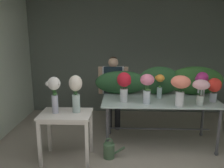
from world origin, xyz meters
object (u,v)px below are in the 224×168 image
at_px(vase_coral_ranunculus, 180,86).
at_px(watering_can, 109,150).
at_px(florist, 113,86).
at_px(vase_magenta_tulips, 202,82).
at_px(side_table_white, 66,120).
at_px(vase_rosy_hydrangea, 147,85).
at_px(vase_blush_dahlias, 201,88).
at_px(vase_crimson_carnations, 124,84).
at_px(display_table_glass, 160,106).
at_px(vase_white_roses_tall, 54,91).
at_px(vase_sunset_snapdragons, 160,84).
at_px(vase_cream_lisianthus_tall, 76,91).
at_px(vase_scarlet_freesia, 214,87).

relative_size(vase_coral_ranunculus, watering_can, 1.42).
bearing_deg(florist, vase_magenta_tulips, -15.99).
relative_size(side_table_white, watering_can, 2.25).
bearing_deg(florist, vase_rosy_hydrangea, -56.58).
relative_size(vase_blush_dahlias, vase_crimson_carnations, 0.82).
distance_m(vase_coral_ranunculus, watering_can, 1.53).
bearing_deg(vase_coral_ranunculus, watering_can, -172.64).
relative_size(display_table_glass, vase_white_roses_tall, 3.54).
bearing_deg(vase_white_roses_tall, vase_sunset_snapdragons, 21.07).
relative_size(vase_magenta_tulips, vase_cream_lisianthus_tall, 0.79).
distance_m(side_table_white, vase_cream_lisianthus_tall, 0.48).
distance_m(side_table_white, vase_scarlet_freesia, 2.50).
relative_size(vase_scarlet_freesia, vase_magenta_tulips, 0.88).
bearing_deg(vase_magenta_tulips, vase_blush_dahlias, -109.69).
bearing_deg(vase_magenta_tulips, vase_white_roses_tall, -163.02).
bearing_deg(vase_sunset_snapdragons, vase_coral_ranunculus, -61.58).
bearing_deg(side_table_white, vase_sunset_snapdragons, 22.99).
xyz_separation_m(florist, vase_sunset_snapdragons, (0.84, -0.56, 0.17)).
distance_m(vase_blush_dahlias, vase_cream_lisianthus_tall, 1.99).
distance_m(florist, vase_blush_dahlias, 1.72).
bearing_deg(vase_white_roses_tall, vase_blush_dahlias, 7.25).
bearing_deg(vase_blush_dahlias, vase_crimson_carnations, 174.44).
distance_m(display_table_glass, watering_can, 1.17).
distance_m(vase_sunset_snapdragons, vase_coral_ranunculus, 0.52).
bearing_deg(florist, vase_sunset_snapdragons, -33.60).
distance_m(vase_rosy_hydrangea, watering_can, 1.22).
relative_size(side_table_white, vase_white_roses_tall, 1.39).
height_order(vase_magenta_tulips, vase_crimson_carnations, vase_crimson_carnations).
height_order(vase_rosy_hydrangea, watering_can, vase_rosy_hydrangea).
relative_size(vase_blush_dahlias, vase_cream_lisianthus_tall, 0.71).
distance_m(florist, vase_magenta_tulips, 1.68).
bearing_deg(vase_crimson_carnations, vase_sunset_snapdragons, 20.99).
relative_size(vase_sunset_snapdragons, vase_scarlet_freesia, 1.06).
relative_size(display_table_glass, vase_cream_lisianthus_tall, 3.44).
bearing_deg(vase_cream_lisianthus_tall, side_table_white, -160.69).
relative_size(display_table_glass, watering_can, 5.72).
relative_size(florist, vase_rosy_hydrangea, 3.07).
bearing_deg(vase_coral_ranunculus, display_table_glass, 122.79).
bearing_deg(vase_rosy_hydrangea, vase_magenta_tulips, 22.27).
height_order(side_table_white, vase_rosy_hydrangea, vase_rosy_hydrangea).
bearing_deg(vase_magenta_tulips, florist, 164.01).
distance_m(vase_coral_ranunculus, vase_rosy_hydrangea, 0.52).
bearing_deg(watering_can, display_table_glass, 30.90).
xyz_separation_m(display_table_glass, vase_blush_dahlias, (0.60, -0.28, 0.41)).
bearing_deg(vase_sunset_snapdragons, vase_cream_lisianthus_tall, -156.60).
xyz_separation_m(vase_sunset_snapdragons, vase_cream_lisianthus_tall, (-1.38, -0.60, 0.01)).
bearing_deg(vase_cream_lisianthus_tall, vase_crimson_carnations, 25.36).
height_order(florist, vase_white_roses_tall, florist).
distance_m(vase_sunset_snapdragons, vase_crimson_carnations, 0.68).
bearing_deg(vase_cream_lisianthus_tall, vase_blush_dahlias, 6.78).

